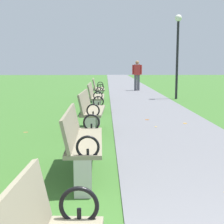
% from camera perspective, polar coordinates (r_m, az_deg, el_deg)
% --- Properties ---
extents(paved_walkway, '(2.52, 44.00, 0.02)m').
position_cam_1_polar(paved_walkway, '(19.40, 3.14, 4.10)').
color(paved_walkway, slate).
rests_on(paved_walkway, ground).
extents(park_bench_2, '(0.50, 1.61, 0.90)m').
position_cam_1_polar(park_bench_2, '(4.46, -5.32, -4.96)').
color(park_bench_2, gray).
rests_on(park_bench_2, ground).
extents(park_bench_3, '(0.55, 1.62, 0.90)m').
position_cam_1_polar(park_bench_3, '(7.24, -3.69, 0.31)').
color(park_bench_3, gray).
rests_on(park_bench_3, ground).
extents(park_bench_4, '(0.49, 1.61, 0.90)m').
position_cam_1_polar(park_bench_4, '(10.14, -2.96, 2.69)').
color(park_bench_4, gray).
rests_on(park_bench_4, ground).
extents(park_bench_5, '(0.51, 1.61, 0.90)m').
position_cam_1_polar(park_bench_5, '(13.25, -2.53, 4.08)').
color(park_bench_5, gray).
rests_on(park_bench_5, ground).
extents(pedestrian_walking, '(0.53, 0.23, 1.62)m').
position_cam_1_polar(pedestrian_walking, '(17.94, 4.39, 6.66)').
color(pedestrian_walking, '#4C4C56').
rests_on(pedestrian_walking, paved_walkway).
extents(lamp_post, '(0.28, 0.28, 3.48)m').
position_cam_1_polar(lamp_post, '(14.11, 11.38, 11.61)').
color(lamp_post, black).
rests_on(lamp_post, ground).
extents(scattered_leaves, '(3.88, 16.50, 0.02)m').
position_cam_1_polar(scattered_leaves, '(5.30, -0.81, -7.98)').
color(scattered_leaves, gold).
rests_on(scattered_leaves, ground).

